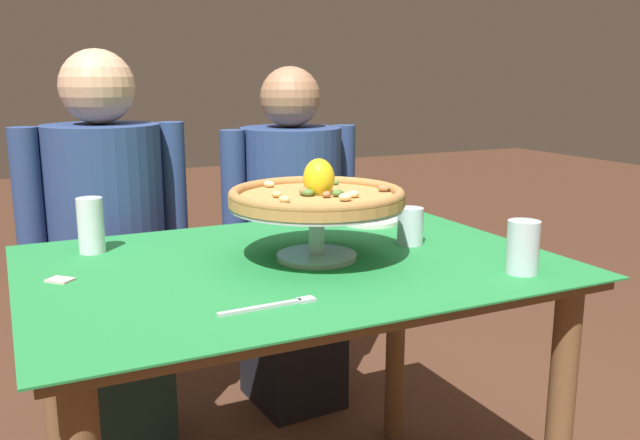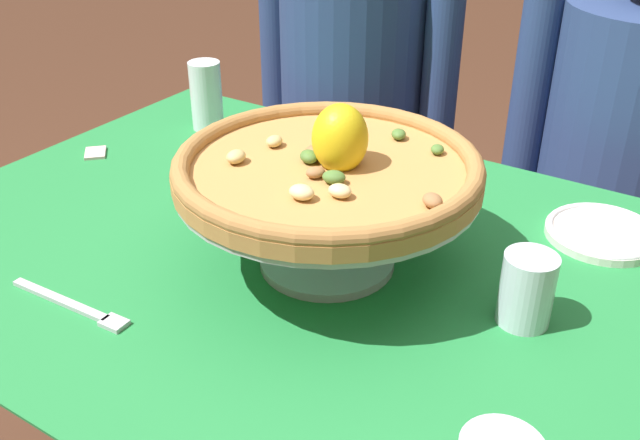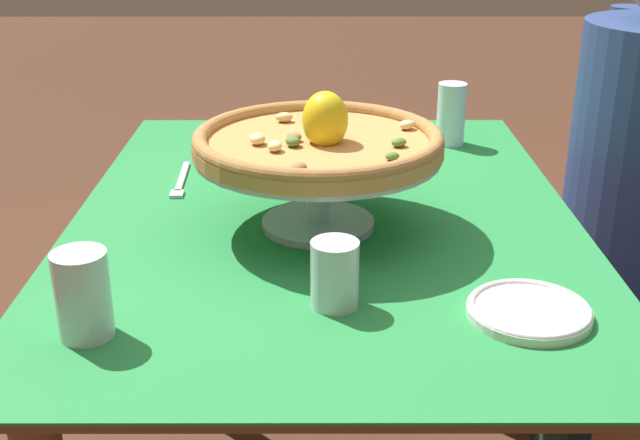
% 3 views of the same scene
% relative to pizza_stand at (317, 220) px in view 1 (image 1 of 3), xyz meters
% --- Properties ---
extents(dining_table, '(1.17, 0.85, 0.75)m').
position_rel_pizza_stand_xyz_m(dining_table, '(-0.06, 0.01, -0.21)').
color(dining_table, brown).
rests_on(dining_table, ground).
extents(pizza_stand, '(0.39, 0.39, 0.13)m').
position_rel_pizza_stand_xyz_m(pizza_stand, '(0.00, 0.00, 0.00)').
color(pizza_stand, '#B7B7C1').
rests_on(pizza_stand, dining_table).
extents(pizza, '(0.40, 0.40, 0.10)m').
position_rel_pizza_stand_xyz_m(pizza, '(0.00, 0.00, 0.06)').
color(pizza, '#BC8447').
rests_on(pizza, pizza_stand).
extents(water_glass_side_right, '(0.06, 0.06, 0.09)m').
position_rel_pizza_stand_xyz_m(water_glass_side_right, '(0.27, 0.02, -0.05)').
color(water_glass_side_right, silver).
rests_on(water_glass_side_right, dining_table).
extents(water_glass_front_right, '(0.07, 0.07, 0.11)m').
position_rel_pizza_stand_xyz_m(water_glass_front_right, '(0.35, -0.29, -0.04)').
color(water_glass_front_right, silver).
rests_on(water_glass_front_right, dining_table).
extents(water_glass_back_left, '(0.06, 0.06, 0.13)m').
position_rel_pizza_stand_xyz_m(water_glass_back_left, '(-0.46, 0.28, -0.03)').
color(water_glass_back_left, white).
rests_on(water_glass_back_left, dining_table).
extents(side_plate, '(0.16, 0.16, 0.02)m').
position_rel_pizza_stand_xyz_m(side_plate, '(0.30, 0.28, -0.08)').
color(side_plate, silver).
rests_on(side_plate, dining_table).
extents(dinner_fork, '(0.19, 0.03, 0.01)m').
position_rel_pizza_stand_xyz_m(dinner_fork, '(-0.21, -0.26, -0.09)').
color(dinner_fork, '#B7B7C1').
rests_on(dinner_fork, dining_table).
extents(sugar_packet, '(0.06, 0.06, 0.00)m').
position_rel_pizza_stand_xyz_m(sugar_packet, '(-0.55, 0.08, -0.09)').
color(sugar_packet, beige).
rests_on(sugar_packet, dining_table).
extents(diner_left, '(0.50, 0.36, 1.23)m').
position_rel_pizza_stand_xyz_m(diner_left, '(-0.37, 0.69, -0.24)').
color(diner_left, '#1E3833').
rests_on(diner_left, ground).
extents(diner_right, '(0.50, 0.36, 1.19)m').
position_rel_pizza_stand_xyz_m(diner_right, '(0.25, 0.73, -0.26)').
color(diner_right, black).
rests_on(diner_right, ground).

